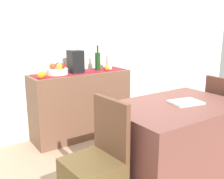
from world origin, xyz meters
TOP-DOWN VIEW (x-y plane):
  - ground_plane at (0.00, 0.00)m, footprint 6.40×6.40m
  - room_wall_rear at (0.00, 1.18)m, footprint 6.40×0.06m
  - sideboard_console at (-0.15, 0.92)m, footprint 1.29×0.42m
  - table_runner at (-0.15, 0.92)m, footprint 1.21×0.32m
  - fruit_bowl at (-0.46, 0.92)m, footprint 0.25×0.25m
  - apple_rear at (-0.52, 0.91)m, footprint 0.07×0.07m
  - apple_center at (-0.43, 0.96)m, footprint 0.07×0.07m
  - apple_front at (-0.40, 0.89)m, footprint 0.07×0.07m
  - apple_right at (-0.46, 0.85)m, footprint 0.07×0.07m
  - apple_left at (-0.51, 0.99)m, footprint 0.06×0.06m
  - wine_bottle at (0.11, 0.92)m, footprint 0.07×0.07m
  - coffee_maker at (-0.21, 0.92)m, footprint 0.16×0.18m
  - ceramic_vase at (0.29, 0.92)m, footprint 0.08×0.08m
  - orange_loose_near_bowl at (0.20, 0.84)m, footprint 0.07×0.07m
  - orange_loose_mid at (-0.66, 0.86)m, footprint 0.07×0.07m
  - orange_loose_end at (-0.71, 0.80)m, footprint 0.08×0.08m
  - dining_table at (0.10, -0.47)m, footprint 1.22×0.82m
  - open_book at (0.19, -0.50)m, footprint 0.32×0.26m

SIDE VIEW (x-z plane):
  - ground_plane at x=0.00m, z-range -0.02..0.00m
  - dining_table at x=0.10m, z-range 0.00..0.74m
  - sideboard_console at x=-0.15m, z-range 0.00..0.86m
  - open_book at x=0.19m, z-range 0.74..0.76m
  - table_runner at x=-0.15m, z-range 0.86..0.86m
  - orange_loose_mid at x=-0.66m, z-range 0.86..0.92m
  - orange_loose_near_bowl at x=0.20m, z-range 0.86..0.93m
  - orange_loose_end at x=-0.71m, z-range 0.86..0.93m
  - fruit_bowl at x=-0.46m, z-range 0.86..0.93m
  - ceramic_vase at x=0.29m, z-range 0.86..1.05m
  - apple_left at x=-0.51m, z-range 0.93..1.00m
  - apple_front at x=-0.40m, z-range 0.93..1.00m
  - apple_center at x=-0.43m, z-range 0.93..1.00m
  - apple_rear at x=-0.52m, z-range 0.93..1.00m
  - apple_right at x=-0.46m, z-range 0.93..1.00m
  - wine_bottle at x=0.11m, z-range 0.82..1.15m
  - coffee_maker at x=-0.21m, z-range 0.86..1.14m
  - room_wall_rear at x=0.00m, z-range 0.00..2.70m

